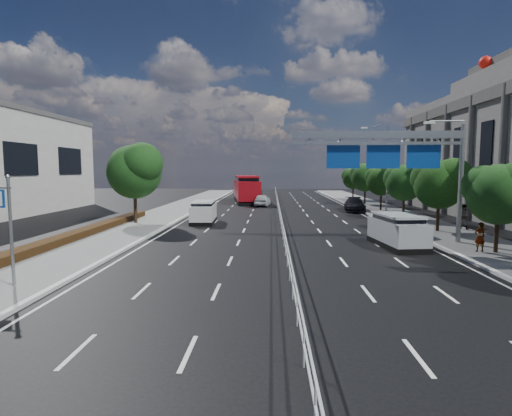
{
  "coord_description": "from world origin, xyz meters",
  "views": [
    {
      "loc": [
        -0.76,
        -14.4,
        4.53
      ],
      "look_at": [
        -1.61,
        7.64,
        2.4
      ],
      "focal_mm": 28.0,
      "sensor_mm": 36.0,
      "label": 1
    }
  ],
  "objects": [
    {
      "name": "near_car_dark",
      "position": [
        -3.19,
        49.46,
        0.78
      ],
      "size": [
        1.89,
        4.84,
        1.57
      ],
      "primitive_type": "imported",
      "rotation": [
        0.0,
        0.0,
        3.09
      ],
      "color": "black",
      "rests_on": "ground"
    },
    {
      "name": "pedestrian_a",
      "position": [
        10.42,
        7.14,
        0.93
      ],
      "size": [
        0.62,
        0.44,
        1.59
      ],
      "primitive_type": "imported",
      "rotation": [
        0.0,
        0.0,
        3.26
      ],
      "color": "gray",
      "rests_on": "sidewalk_far"
    },
    {
      "name": "silver_minivan",
      "position": [
        6.64,
        9.04,
        0.94
      ],
      "size": [
        2.51,
        4.82,
        1.92
      ],
      "rotation": [
        0.0,
        0.0,
        0.12
      ],
      "color": "black",
      "rests_on": "ground"
    },
    {
      "name": "far_tree_e",
      "position": [
        11.25,
        21.98,
        3.56
      ],
      "size": [
        3.63,
        3.38,
        5.13
      ],
      "color": "black",
      "rests_on": "ground"
    },
    {
      "name": "near_tree_back",
      "position": [
        -11.94,
        17.97,
        4.61
      ],
      "size": [
        4.84,
        4.51,
        6.69
      ],
      "color": "black",
      "rests_on": "ground"
    },
    {
      "name": "white_minivan",
      "position": [
        -6.52,
        19.08,
        0.93
      ],
      "size": [
        2.08,
        4.42,
        1.88
      ],
      "rotation": [
        0.0,
        0.0,
        0.05
      ],
      "color": "black",
      "rests_on": "ground"
    },
    {
      "name": "far_tree_g",
      "position": [
        11.25,
        36.98,
        3.75
      ],
      "size": [
        3.96,
        3.69,
        5.45
      ],
      "color": "black",
      "rests_on": "ground"
    },
    {
      "name": "streetlight_far",
      "position": [
        10.5,
        26.0,
        5.21
      ],
      "size": [
        2.78,
        2.4,
        9.0
      ],
      "color": "gray",
      "rests_on": "ground"
    },
    {
      "name": "overhead_gantry",
      "position": [
        6.74,
        10.05,
        5.61
      ],
      "size": [
        10.24,
        0.38,
        7.45
      ],
      "color": "gray",
      "rests_on": "ground"
    },
    {
      "name": "far_tree_h",
      "position": [
        11.24,
        44.48,
        3.42
      ],
      "size": [
        3.41,
        3.18,
        4.91
      ],
      "color": "black",
      "rests_on": "ground"
    },
    {
      "name": "red_bus",
      "position": [
        -4.25,
        40.97,
        1.92
      ],
      "size": [
        4.59,
        12.6,
        3.68
      ],
      "rotation": [
        0.0,
        0.0,
        0.14
      ],
      "color": "black",
      "rests_on": "ground"
    },
    {
      "name": "hedge_near",
      "position": [
        -13.3,
        5.0,
        0.36
      ],
      "size": [
        1.0,
        36.0,
        0.44
      ],
      "primitive_type": "cube",
      "color": "black",
      "rests_on": "sidewalk_near"
    },
    {
      "name": "far_tree_d",
      "position": [
        11.25,
        14.48,
        3.69
      ],
      "size": [
        3.85,
        3.59,
        5.34
      ],
      "color": "black",
      "rests_on": "ground"
    },
    {
      "name": "ground",
      "position": [
        0.0,
        0.0,
        0.0
      ],
      "size": [
        160.0,
        160.0,
        0.0
      ],
      "primitive_type": "plane",
      "color": "black",
      "rests_on": "ground"
    },
    {
      "name": "parked_car_teal",
      "position": [
        8.3,
        13.47,
        0.78
      ],
      "size": [
        3.02,
        5.8,
        1.56
      ],
      "primitive_type": "imported",
      "rotation": [
        0.0,
        0.0,
        -0.08
      ],
      "color": "#17686A",
      "rests_on": "ground"
    },
    {
      "name": "median_fence",
      "position": [
        0.0,
        22.5,
        0.53
      ],
      "size": [
        0.05,
        85.0,
        1.02
      ],
      "color": "silver",
      "rests_on": "ground"
    },
    {
      "name": "parked_car_dark",
      "position": [
        8.3,
        29.17,
        0.74
      ],
      "size": [
        2.7,
        5.3,
        1.47
      ],
      "primitive_type": "imported",
      "rotation": [
        0.0,
        0.0,
        -0.13
      ],
      "color": "black",
      "rests_on": "ground"
    },
    {
      "name": "far_tree_c",
      "position": [
        11.24,
        6.98,
        3.43
      ],
      "size": [
        3.52,
        3.28,
        4.94
      ],
      "color": "black",
      "rests_on": "ground"
    },
    {
      "name": "far_tree_f",
      "position": [
        11.24,
        29.48,
        3.49
      ],
      "size": [
        3.52,
        3.28,
        5.02
      ],
      "color": "black",
      "rests_on": "ground"
    },
    {
      "name": "pedestrian_b",
      "position": [
        13.4,
        15.42,
        1.07
      ],
      "size": [
        1.14,
        1.09,
        1.86
      ],
      "primitive_type": "imported",
      "rotation": [
        0.0,
        0.0,
        2.55
      ],
      "color": "gray",
      "rests_on": "sidewalk_far"
    },
    {
      "name": "near_car_silver",
      "position": [
        -1.88,
        35.38,
        0.74
      ],
      "size": [
        2.19,
        4.51,
        1.48
      ],
      "primitive_type": "imported",
      "rotation": [
        0.0,
        0.0,
        3.04
      ],
      "color": "silver",
      "rests_on": "ground"
    },
    {
      "name": "kerb_near",
      "position": [
        -9.0,
        0.0,
        0.07
      ],
      "size": [
        0.25,
        140.0,
        0.15
      ],
      "primitive_type": "cube",
      "color": "silver",
      "rests_on": "ground"
    }
  ]
}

